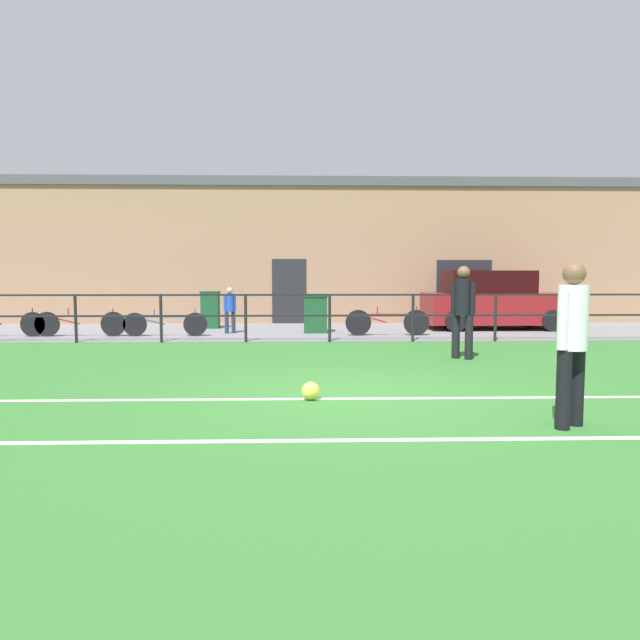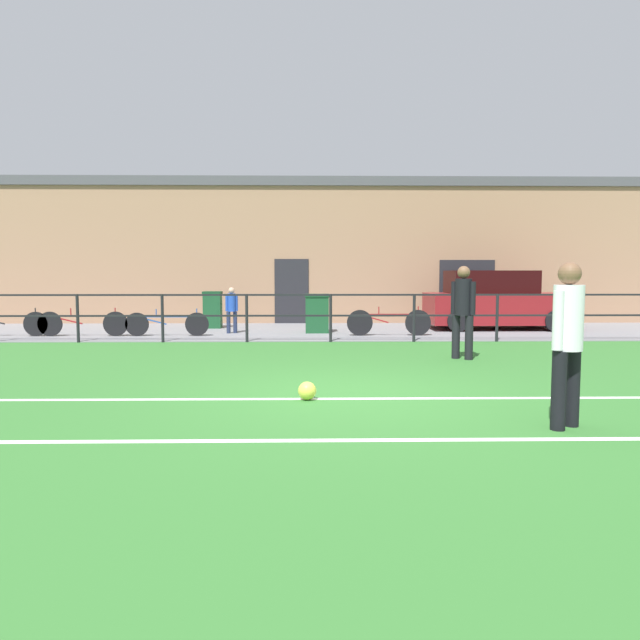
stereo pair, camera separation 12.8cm
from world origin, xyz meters
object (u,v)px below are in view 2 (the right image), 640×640
object	(u,v)px
bicycle_parked_2	(167,324)
bicycle_parked_3	(389,322)
bicycle_parked_0	(5,323)
trash_bin_0	(213,310)
parked_car_red	(495,301)
trash_bin_1	(317,313)
soccer_ball_match	(307,391)
player_striker	(568,335)
bicycle_parked_1	(82,323)
spectator_child	(232,307)
player_goalkeeper	(463,306)

from	to	relation	value
bicycle_parked_2	bicycle_parked_3	bearing A→B (deg)	0.00
bicycle_parked_0	trash_bin_0	size ratio (longest dim) A/B	2.02
parked_car_red	trash_bin_1	distance (m)	5.31
soccer_ball_match	bicycle_parked_0	bearing A→B (deg)	136.05
player_striker	bicycle_parked_2	xyz separation A→B (m)	(-6.41, 8.94, -0.66)
soccer_ball_match	bicycle_parked_3	distance (m)	7.82
bicycle_parked_2	soccer_ball_match	bearing A→B (deg)	-64.05
bicycle_parked_1	soccer_ball_match	bearing A→B (deg)	-52.25
player_striker	spectator_child	xyz separation A→B (m)	(-4.82, 9.64, -0.27)
parked_car_red	bicycle_parked_3	distance (m)	3.84
bicycle_parked_0	bicycle_parked_1	world-z (taller)	bicycle_parked_1
soccer_ball_match	spectator_child	size ratio (longest dim) A/B	0.19
player_striker	soccer_ball_match	bearing A→B (deg)	-62.41
parked_car_red	trash_bin_0	distance (m)	8.30
bicycle_parked_1	trash_bin_0	xyz separation A→B (m)	(2.99, 2.18, 0.22)
bicycle_parked_0	trash_bin_1	distance (m)	8.09
soccer_ball_match	bicycle_parked_0	world-z (taller)	bicycle_parked_0
soccer_ball_match	bicycle_parked_1	size ratio (longest dim) A/B	0.10
parked_car_red	bicycle_parked_3	size ratio (longest dim) A/B	1.83
player_striker	trash_bin_0	bearing A→B (deg)	-98.50
player_goalkeeper	parked_car_red	bearing A→B (deg)	-75.58
spectator_child	trash_bin_0	distance (m)	1.68
player_striker	bicycle_parked_3	world-z (taller)	player_striker
soccer_ball_match	spectator_child	world-z (taller)	spectator_child
spectator_child	player_goalkeeper	bearing A→B (deg)	117.51
bicycle_parked_1	bicycle_parked_2	world-z (taller)	bicycle_parked_1
bicycle_parked_0	bicycle_parked_1	bearing A→B (deg)	0.00
spectator_child	trash_bin_1	size ratio (longest dim) A/B	1.18
bicycle_parked_0	trash_bin_1	world-z (taller)	trash_bin_1
parked_car_red	bicycle_parked_0	distance (m)	13.39
player_goalkeeper	trash_bin_1	size ratio (longest dim) A/B	1.68
trash_bin_1	parked_car_red	bearing A→B (deg)	10.91
spectator_child	player_striker	bearing A→B (deg)	97.10
bicycle_parked_1	trash_bin_1	xyz separation A→B (m)	(6.07, 0.81, 0.20)
player_goalkeeper	bicycle_parked_2	distance (m)	7.77
parked_car_red	bicycle_parked_0	size ratio (longest dim) A/B	1.82
bicycle_parked_2	bicycle_parked_1	bearing A→B (deg)	180.00
parked_car_red	bicycle_parked_2	distance (m)	9.30
player_goalkeeper	trash_bin_1	bearing A→B (deg)	-22.93
spectator_child	bicycle_parked_0	distance (m)	5.79
bicycle_parked_0	spectator_child	bearing A→B (deg)	6.90
bicycle_parked_3	player_striker	bearing A→B (deg)	-85.85
spectator_child	bicycle_parked_3	world-z (taller)	spectator_child
soccer_ball_match	parked_car_red	distance (m)	10.84
bicycle_parked_0	trash_bin_1	xyz separation A→B (m)	(8.05, 0.81, 0.20)
bicycle_parked_2	trash_bin_0	xyz separation A→B (m)	(0.82, 2.18, 0.23)
spectator_child	trash_bin_0	bearing A→B (deg)	-82.27
soccer_ball_match	bicycle_parked_0	distance (m)	10.85
trash_bin_0	trash_bin_1	distance (m)	3.37
parked_car_red	bicycle_parked_1	xyz separation A→B (m)	(-11.27, -1.81, -0.46)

